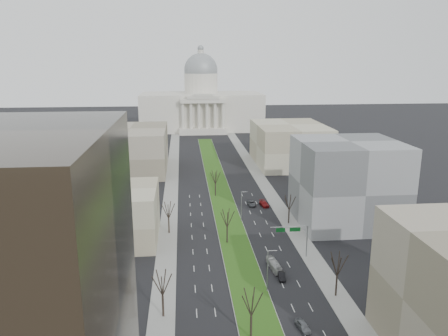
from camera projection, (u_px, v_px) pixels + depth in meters
ground at (221, 196)px, 152.21m from camera, size 600.00×600.00×0.00m
median at (221, 197)px, 151.21m from camera, size 8.00×222.03×0.20m
sidewalk_left at (169, 224)px, 126.45m from camera, size 5.00×330.00×0.15m
sidewalk_right at (287, 220)px, 129.68m from camera, size 5.00×330.00×0.15m
capitol at (201, 105)px, 292.62m from camera, size 80.00×46.00×55.00m
building_beige_left at (107, 215)px, 113.68m from camera, size 26.00×22.00×14.00m
building_grey_right at (347, 182)px, 125.39m from camera, size 28.00×26.00×24.00m
building_far_left at (131, 149)px, 185.40m from camera, size 30.00×40.00×18.00m
building_far_right at (289, 144)px, 196.68m from camera, size 30.00×40.00×18.00m
tree_left_mid at (162, 283)px, 79.42m from camera, size 5.40×5.40×9.72m
tree_left_far at (168, 210)px, 118.07m from camera, size 5.28×5.28×9.50m
tree_right_mid at (338, 264)px, 86.41m from camera, size 5.52×5.52×9.94m
tree_right_far at (289, 202)px, 125.18m from camera, size 5.04×5.04×9.07m
tree_median_a at (251, 302)px, 73.10m from camera, size 5.40×5.40×9.72m
tree_median_b at (227, 218)px, 111.71m from camera, size 5.40×5.40×9.72m
tree_median_c at (215, 177)px, 150.32m from camera, size 5.40×5.40×9.72m
streetlamp_median_b at (268, 270)px, 88.64m from camera, size 1.90×0.20×9.16m
streetlamp_median_c at (242, 206)px, 127.25m from camera, size 1.90×0.20×9.16m
mast_arm_signs at (296, 234)px, 103.73m from camera, size 9.12×0.24×8.09m
car_grey_near at (303, 326)px, 77.18m from camera, size 2.33×4.32×1.40m
car_black at (282, 276)px, 94.88m from camera, size 1.92×4.24×1.35m
car_red at (264, 204)px, 141.62m from camera, size 2.92×5.68×1.58m
car_grey_far at (251, 203)px, 142.19m from camera, size 2.42×5.02×1.38m
box_van at (274, 265)px, 99.16m from camera, size 2.37×7.27×1.99m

